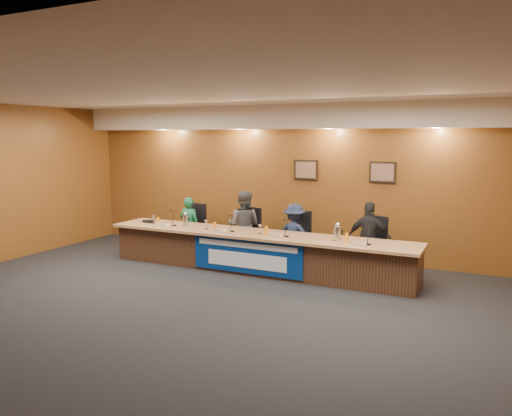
{
  "coord_description": "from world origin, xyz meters",
  "views": [
    {
      "loc": [
        4.05,
        -5.94,
        2.55
      ],
      "look_at": [
        -0.14,
        2.67,
        1.17
      ],
      "focal_mm": 35.0,
      "sensor_mm": 36.0,
      "label": 1
    }
  ],
  "objects_px": {
    "dais_body": "(256,253)",
    "office_chair_d": "(370,249)",
    "panelist_c": "(294,235)",
    "speakerphone": "(150,221)",
    "carafe_right": "(338,233)",
    "panelist_a": "(189,225)",
    "panelist_b": "(244,226)",
    "office_chair_b": "(246,237)",
    "carafe_left": "(186,220)",
    "office_chair_c": "(296,241)",
    "panelist_d": "(369,239)",
    "banner": "(247,256)",
    "office_chair_a": "(192,231)"
  },
  "relations": [
    {
      "from": "office_chair_c",
      "to": "panelist_a",
      "type": "bearing_deg",
      "value": -169.54
    },
    {
      "from": "panelist_b",
      "to": "carafe_right",
      "type": "height_order",
      "value": "panelist_b"
    },
    {
      "from": "office_chair_b",
      "to": "office_chair_c",
      "type": "relative_size",
      "value": 1.0
    },
    {
      "from": "office_chair_d",
      "to": "carafe_left",
      "type": "height_order",
      "value": "carafe_left"
    },
    {
      "from": "office_chair_c",
      "to": "speakerphone",
      "type": "height_order",
      "value": "speakerphone"
    },
    {
      "from": "office_chair_b",
      "to": "speakerphone",
      "type": "bearing_deg",
      "value": -137.06
    },
    {
      "from": "panelist_a",
      "to": "panelist_c",
      "type": "height_order",
      "value": "panelist_a"
    },
    {
      "from": "dais_body",
      "to": "office_chair_b",
      "type": "bearing_deg",
      "value": 129.04
    },
    {
      "from": "office_chair_b",
      "to": "speakerphone",
      "type": "relative_size",
      "value": 1.5
    },
    {
      "from": "banner",
      "to": "carafe_right",
      "type": "bearing_deg",
      "value": 12.66
    },
    {
      "from": "panelist_c",
      "to": "carafe_right",
      "type": "height_order",
      "value": "panelist_c"
    },
    {
      "from": "office_chair_b",
      "to": "panelist_d",
      "type": "bearing_deg",
      "value": 19.42
    },
    {
      "from": "banner",
      "to": "panelist_d",
      "type": "distance_m",
      "value": 2.28
    },
    {
      "from": "dais_body",
      "to": "carafe_left",
      "type": "bearing_deg",
      "value": -178.33
    },
    {
      "from": "office_chair_a",
      "to": "panelist_b",
      "type": "bearing_deg",
      "value": 7.97
    },
    {
      "from": "office_chair_c",
      "to": "carafe_left",
      "type": "height_order",
      "value": "carafe_left"
    },
    {
      "from": "dais_body",
      "to": "office_chair_c",
      "type": "height_order",
      "value": "dais_body"
    },
    {
      "from": "office_chair_a",
      "to": "carafe_right",
      "type": "xyz_separation_m",
      "value": [
        3.54,
        -0.8,
        0.4
      ]
    },
    {
      "from": "panelist_a",
      "to": "panelist_d",
      "type": "height_order",
      "value": "panelist_d"
    },
    {
      "from": "dais_body",
      "to": "office_chair_d",
      "type": "distance_m",
      "value": 2.13
    },
    {
      "from": "panelist_a",
      "to": "office_chair_a",
      "type": "distance_m",
      "value": 0.18
    },
    {
      "from": "office_chair_c",
      "to": "panelist_c",
      "type": "bearing_deg",
      "value": -81.87
    },
    {
      "from": "panelist_c",
      "to": "office_chair_c",
      "type": "xyz_separation_m",
      "value": [
        0.0,
        0.1,
        -0.14
      ]
    },
    {
      "from": "carafe_left",
      "to": "carafe_right",
      "type": "xyz_separation_m",
      "value": [
        3.17,
        -0.01,
        0.01
      ]
    },
    {
      "from": "dais_body",
      "to": "carafe_right",
      "type": "relative_size",
      "value": 23.63
    },
    {
      "from": "office_chair_b",
      "to": "speakerphone",
      "type": "distance_m",
      "value": 2.06
    },
    {
      "from": "panelist_d",
      "to": "office_chair_d",
      "type": "xyz_separation_m",
      "value": [
        -0.0,
        0.1,
        -0.21
      ]
    },
    {
      "from": "panelist_b",
      "to": "carafe_left",
      "type": "distance_m",
      "value": 1.19
    },
    {
      "from": "carafe_left",
      "to": "carafe_right",
      "type": "height_order",
      "value": "carafe_right"
    },
    {
      "from": "panelist_d",
      "to": "panelist_c",
      "type": "bearing_deg",
      "value": -1.56
    },
    {
      "from": "dais_body",
      "to": "carafe_left",
      "type": "xyz_separation_m",
      "value": [
        -1.57,
        -0.05,
        0.52
      ]
    },
    {
      "from": "panelist_a",
      "to": "office_chair_d",
      "type": "height_order",
      "value": "panelist_a"
    },
    {
      "from": "panelist_a",
      "to": "panelist_b",
      "type": "bearing_deg",
      "value": 175.78
    },
    {
      "from": "panelist_b",
      "to": "office_chair_c",
      "type": "relative_size",
      "value": 3.03
    },
    {
      "from": "panelist_b",
      "to": "speakerphone",
      "type": "height_order",
      "value": "panelist_b"
    },
    {
      "from": "dais_body",
      "to": "speakerphone",
      "type": "xyz_separation_m",
      "value": [
        -2.5,
        0.0,
        0.43
      ]
    },
    {
      "from": "panelist_a",
      "to": "office_chair_b",
      "type": "bearing_deg",
      "value": -179.94
    },
    {
      "from": "dais_body",
      "to": "carafe_right",
      "type": "xyz_separation_m",
      "value": [
        1.6,
        -0.06,
        0.53
      ]
    },
    {
      "from": "panelist_b",
      "to": "panelist_d",
      "type": "distance_m",
      "value": 2.6
    },
    {
      "from": "panelist_a",
      "to": "speakerphone",
      "type": "relative_size",
      "value": 3.91
    },
    {
      "from": "office_chair_c",
      "to": "carafe_right",
      "type": "height_order",
      "value": "carafe_right"
    },
    {
      "from": "banner",
      "to": "panelist_c",
      "type": "distance_m",
      "value": 1.2
    },
    {
      "from": "panelist_c",
      "to": "panelist_d",
      "type": "height_order",
      "value": "panelist_d"
    },
    {
      "from": "dais_body",
      "to": "speakerphone",
      "type": "bearing_deg",
      "value": 179.98
    },
    {
      "from": "panelist_d",
      "to": "office_chair_a",
      "type": "height_order",
      "value": "panelist_d"
    },
    {
      "from": "panelist_c",
      "to": "speakerphone",
      "type": "relative_size",
      "value": 3.9
    },
    {
      "from": "dais_body",
      "to": "panelist_a",
      "type": "relative_size",
      "value": 4.8
    },
    {
      "from": "panelist_d",
      "to": "speakerphone",
      "type": "relative_size",
      "value": 4.3
    },
    {
      "from": "panelist_b",
      "to": "banner",
      "type": "bearing_deg",
      "value": 113.45
    },
    {
      "from": "office_chair_b",
      "to": "dais_body",
      "type": "bearing_deg",
      "value": -29.34
    }
  ]
}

